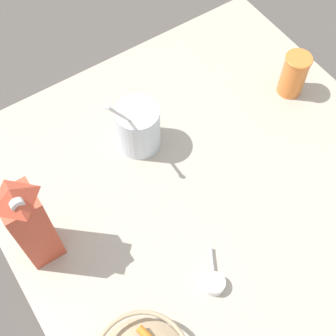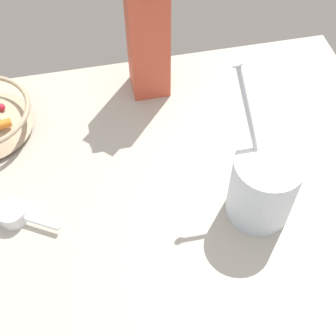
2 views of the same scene
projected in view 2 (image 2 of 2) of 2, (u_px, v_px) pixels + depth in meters
name	position (u px, v px, depth m)	size (l,w,h in m)	color
ground_plane	(154.00, 281.00, 0.79)	(6.00, 6.00, 0.00)	#4C4742
countertop	(153.00, 276.00, 0.77)	(1.02, 1.02, 0.04)	#B2A893
milk_carton	(147.00, 30.00, 0.89)	(0.08, 0.08, 0.29)	#CC4C33
yogurt_tub	(264.00, 184.00, 0.77)	(0.16, 0.11, 0.27)	silver
measuring_scoop	(14.00, 215.00, 0.80)	(0.07, 0.10, 0.03)	white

